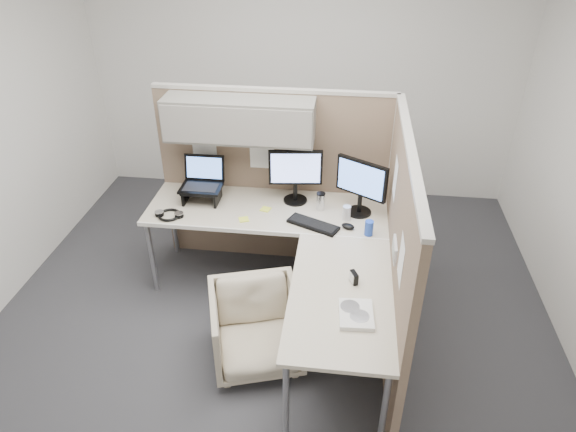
# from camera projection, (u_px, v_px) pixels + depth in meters

# --- Properties ---
(ground) EXTENTS (4.50, 4.50, 0.00)m
(ground) POSITION_uv_depth(u_px,v_px,m) (272.00, 320.00, 4.17)
(ground) COLOR #313135
(ground) RESTS_ON ground
(partition_back) EXTENTS (2.00, 0.36, 1.63)m
(partition_back) POSITION_uv_depth(u_px,v_px,m) (259.00, 152.00, 4.30)
(partition_back) COLOR #7F6753
(partition_back) RESTS_ON ground
(partition_right) EXTENTS (0.07, 2.03, 1.63)m
(partition_right) POSITION_uv_depth(u_px,v_px,m) (396.00, 251.00, 3.58)
(partition_right) COLOR #7F6753
(partition_right) RESTS_ON ground
(desk) EXTENTS (2.00, 1.98, 0.73)m
(desk) POSITION_uv_depth(u_px,v_px,m) (289.00, 243.00, 3.90)
(desk) COLOR beige
(desk) RESTS_ON ground
(office_chair) EXTENTS (0.77, 0.75, 0.64)m
(office_chair) POSITION_uv_depth(u_px,v_px,m) (256.00, 325.00, 3.67)
(office_chair) COLOR #BDAB96
(office_chair) RESTS_ON ground
(monitor_left) EXTENTS (0.44, 0.20, 0.47)m
(monitor_left) POSITION_uv_depth(u_px,v_px,m) (296.00, 172.00, 4.20)
(monitor_left) COLOR black
(monitor_left) RESTS_ON desk
(monitor_right) EXTENTS (0.40, 0.26, 0.47)m
(monitor_right) POSITION_uv_depth(u_px,v_px,m) (361.00, 183.00, 4.04)
(monitor_right) COLOR black
(monitor_right) RESTS_ON desk
(laptop_station) EXTENTS (0.34, 0.29, 0.36)m
(laptop_station) POSITION_uv_depth(u_px,v_px,m) (202.00, 185.00, 4.30)
(laptop_station) COLOR black
(laptop_station) RESTS_ON desk
(keyboard) EXTENTS (0.43, 0.30, 0.02)m
(keyboard) POSITION_uv_depth(u_px,v_px,m) (313.00, 225.00, 4.01)
(keyboard) COLOR black
(keyboard) RESTS_ON desk
(mouse) EXTENTS (0.12, 0.11, 0.04)m
(mouse) POSITION_uv_depth(u_px,v_px,m) (348.00, 226.00, 3.98)
(mouse) COLOR black
(mouse) RESTS_ON desk
(travel_mug) EXTENTS (0.07, 0.07, 0.15)m
(travel_mug) POSITION_uv_depth(u_px,v_px,m) (321.00, 201.00, 4.19)
(travel_mug) COLOR silver
(travel_mug) RESTS_ON desk
(soda_can_green) EXTENTS (0.07, 0.07, 0.12)m
(soda_can_green) POSITION_uv_depth(u_px,v_px,m) (369.00, 228.00, 3.88)
(soda_can_green) COLOR #1E3FA5
(soda_can_green) RESTS_ON desk
(soda_can_silver) EXTENTS (0.07, 0.07, 0.12)m
(soda_can_silver) POSITION_uv_depth(u_px,v_px,m) (347.00, 213.00, 4.07)
(soda_can_silver) COLOR silver
(soda_can_silver) RESTS_ON desk
(sticky_note_d) EXTENTS (0.09, 0.09, 0.01)m
(sticky_note_d) POSITION_uv_depth(u_px,v_px,m) (266.00, 209.00, 4.22)
(sticky_note_d) COLOR #E8F540
(sticky_note_d) RESTS_ON desk
(sticky_note_a) EXTENTS (0.10, 0.10, 0.01)m
(sticky_note_a) POSITION_uv_depth(u_px,v_px,m) (244.00, 219.00, 4.09)
(sticky_note_a) COLOR #E8F540
(sticky_note_a) RESTS_ON desk
(headphones) EXTENTS (0.24, 0.19, 0.03)m
(headphones) POSITION_uv_depth(u_px,v_px,m) (169.00, 215.00, 4.13)
(headphones) COLOR black
(headphones) RESTS_ON desk
(paper_stack) EXTENTS (0.22, 0.28, 0.03)m
(paper_stack) POSITION_uv_depth(u_px,v_px,m) (356.00, 314.00, 3.15)
(paper_stack) COLOR white
(paper_stack) RESTS_ON desk
(desk_clock) EXTENTS (0.06, 0.09, 0.08)m
(desk_clock) POSITION_uv_depth(u_px,v_px,m) (354.00, 278.00, 3.41)
(desk_clock) COLOR black
(desk_clock) RESTS_ON desk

